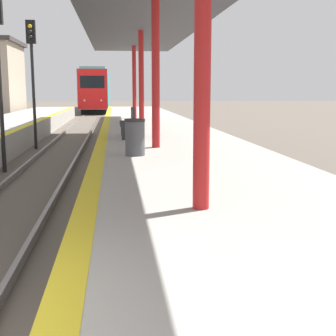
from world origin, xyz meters
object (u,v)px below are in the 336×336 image
(train, at_px, (97,90))
(signal_far, at_px, (32,61))
(trash_bin, at_px, (135,137))
(bench, at_px, (129,122))

(train, bearing_deg, signal_far, -91.81)
(trash_bin, height_order, bench, bench)
(signal_far, distance_m, bench, 6.46)
(train, xyz_separation_m, trash_bin, (2.49, -46.62, -1.03))
(train, xyz_separation_m, signal_far, (-1.19, -37.65, 1.17))
(trash_bin, relative_size, bench, 0.47)
(signal_far, bearing_deg, bench, -53.02)
(trash_bin, xyz_separation_m, bench, (-0.01, 4.10, 0.08))
(bench, bearing_deg, trash_bin, -89.93)
(train, height_order, bench, train)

